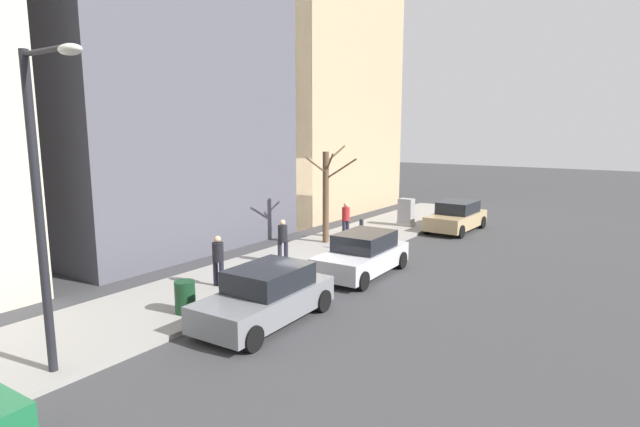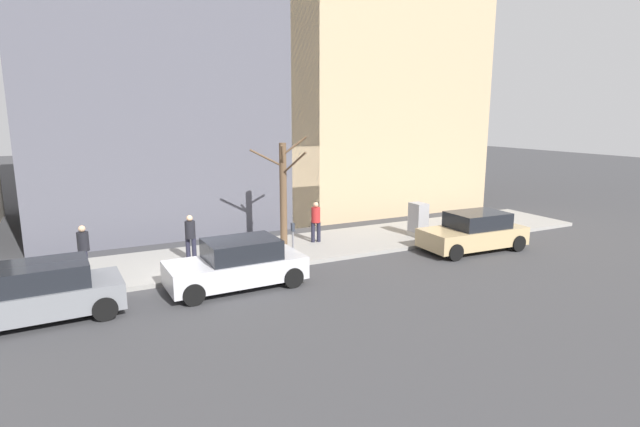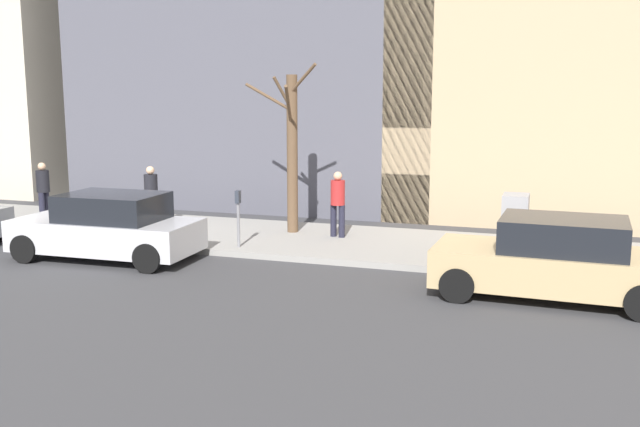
{
  "view_description": "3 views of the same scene",
  "coord_description": "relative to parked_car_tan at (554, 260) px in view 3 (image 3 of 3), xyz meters",
  "views": [
    {
      "loc": [
        -9.6,
        14.25,
        5.13
      ],
      "look_at": [
        1.89,
        -2.54,
        1.73
      ],
      "focal_mm": 28.0,
      "sensor_mm": 36.0,
      "label": 1
    },
    {
      "loc": [
        -15.44,
        3.48,
        5.31
      ],
      "look_at": [
        1.44,
        -5.07,
        1.52
      ],
      "focal_mm": 28.0,
      "sensor_mm": 36.0,
      "label": 2
    },
    {
      "loc": [
        -14.56,
        -10.57,
        3.78
      ],
      "look_at": [
        0.9,
        -5.35,
        0.98
      ],
      "focal_mm": 40.0,
      "sensor_mm": 36.0,
      "label": 3
    }
  ],
  "objects": [
    {
      "name": "pedestrian_near_meter",
      "position": [
        3.48,
        5.23,
        0.35
      ],
      "size": [
        0.36,
        0.39,
        1.66
      ],
      "rotation": [
        0.0,
        0.0,
        4.5
      ],
      "color": "#1E1E2D",
      "rests_on": "sidewalk"
    },
    {
      "name": "sidewalk",
      "position": [
        3.13,
        10.56,
        -0.66
      ],
      "size": [
        4.0,
        36.0,
        0.15
      ],
      "primitive_type": "cube",
      "color": "gray",
      "rests_on": "ground"
    },
    {
      "name": "ground_plane",
      "position": [
        1.13,
        10.56,
        -0.74
      ],
      "size": [
        120.0,
        120.0,
        0.0
      ],
      "primitive_type": "plane",
      "color": "#38383A"
    },
    {
      "name": "pedestrian_midblock",
      "position": [
        3.12,
        10.39,
        0.35
      ],
      "size": [
        0.36,
        0.36,
        1.66
      ],
      "rotation": [
        0.0,
        0.0,
        0.85
      ],
      "color": "#1E1E2D",
      "rests_on": "sidewalk"
    },
    {
      "name": "parked_car_tan",
      "position": [
        0.0,
        0.0,
        0.0
      ],
      "size": [
        2.05,
        4.26,
        1.52
      ],
      "rotation": [
        0.0,
        0.0,
        -0.04
      ],
      "color": "tan",
      "rests_on": "ground"
    },
    {
      "name": "parked_car_silver",
      "position": [
        0.07,
        9.63,
        0.0
      ],
      "size": [
        2.03,
        4.25,
        1.52
      ],
      "rotation": [
        0.0,
        0.0,
        0.03
      ],
      "color": "#B7B7BC",
      "rests_on": "ground"
    },
    {
      "name": "parking_meter",
      "position": [
        1.58,
        7.09,
        0.24
      ],
      "size": [
        0.14,
        0.1,
        1.35
      ],
      "color": "slate",
      "rests_on": "sidewalk"
    },
    {
      "name": "bare_tree",
      "position": [
        3.7,
        6.55,
        1.59
      ],
      "size": [
        1.51,
        2.15,
        4.34
      ],
      "color": "brown",
      "rests_on": "sidewalk"
    },
    {
      "name": "pedestrian_far_corner",
      "position": [
        3.02,
        13.83,
        0.35
      ],
      "size": [
        0.4,
        0.36,
        1.66
      ],
      "rotation": [
        0.0,
        0.0,
        3.28
      ],
      "color": "#1E1E2D",
      "rests_on": "sidewalk"
    },
    {
      "name": "utility_box",
      "position": [
        2.43,
        0.85,
        0.11
      ],
      "size": [
        0.83,
        0.61,
        1.43
      ],
      "color": "#A8A399",
      "rests_on": "sidewalk"
    }
  ]
}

